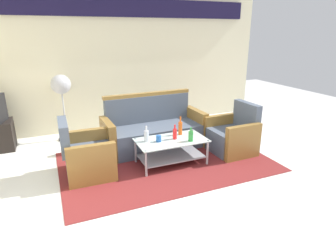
{
  "coord_description": "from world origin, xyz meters",
  "views": [
    {
      "loc": [
        -1.51,
        -3.0,
        2.03
      ],
      "look_at": [
        0.11,
        0.79,
        0.65
      ],
      "focal_mm": 30.48,
      "sensor_mm": 36.0,
      "label": 1
    }
  ],
  "objects_px": {
    "armchair_left": "(87,157)",
    "bottle_clear": "(146,136)",
    "coffee_table": "(171,148)",
    "pedestal_fan": "(61,88)",
    "cup": "(159,139)",
    "bottle_green": "(191,136)",
    "bottle_red": "(175,134)",
    "couch": "(154,131)",
    "bottle_orange": "(180,128)",
    "armchair_right": "(232,136)"
  },
  "relations": [
    {
      "from": "coffee_table",
      "to": "pedestal_fan",
      "type": "distance_m",
      "value": 2.42
    },
    {
      "from": "bottle_red",
      "to": "bottle_green",
      "type": "bearing_deg",
      "value": -43.57
    },
    {
      "from": "bottle_clear",
      "to": "cup",
      "type": "xyz_separation_m",
      "value": [
        0.17,
        -0.08,
        -0.04
      ]
    },
    {
      "from": "armchair_right",
      "to": "bottle_red",
      "type": "bearing_deg",
      "value": 88.94
    },
    {
      "from": "armchair_left",
      "to": "bottle_orange",
      "type": "bearing_deg",
      "value": 91.85
    },
    {
      "from": "couch",
      "to": "armchair_left",
      "type": "height_order",
      "value": "couch"
    },
    {
      "from": "coffee_table",
      "to": "cup",
      "type": "relative_size",
      "value": 11.0
    },
    {
      "from": "armchair_right",
      "to": "coffee_table",
      "type": "bearing_deg",
      "value": 89.38
    },
    {
      "from": "armchair_left",
      "to": "armchair_right",
      "type": "xyz_separation_m",
      "value": [
        2.46,
        -0.12,
        0.0
      ]
    },
    {
      "from": "bottle_orange",
      "to": "pedestal_fan",
      "type": "distance_m",
      "value": 2.39
    },
    {
      "from": "armchair_right",
      "to": "coffee_table",
      "type": "xyz_separation_m",
      "value": [
        -1.17,
        -0.02,
        -0.02
      ]
    },
    {
      "from": "bottle_clear",
      "to": "pedestal_fan",
      "type": "bearing_deg",
      "value": 122.05
    },
    {
      "from": "bottle_green",
      "to": "bottle_orange",
      "type": "bearing_deg",
      "value": 93.84
    },
    {
      "from": "armchair_left",
      "to": "bottle_clear",
      "type": "bearing_deg",
      "value": 87.57
    },
    {
      "from": "couch",
      "to": "pedestal_fan",
      "type": "bearing_deg",
      "value": -38.33
    },
    {
      "from": "armchair_left",
      "to": "bottle_red",
      "type": "distance_m",
      "value": 1.37
    },
    {
      "from": "armchair_left",
      "to": "bottle_red",
      "type": "relative_size",
      "value": 3.61
    },
    {
      "from": "bottle_green",
      "to": "bottle_clear",
      "type": "height_order",
      "value": "bottle_clear"
    },
    {
      "from": "couch",
      "to": "bottle_red",
      "type": "height_order",
      "value": "couch"
    },
    {
      "from": "bottle_orange",
      "to": "cup",
      "type": "xyz_separation_m",
      "value": [
        -0.44,
        -0.16,
        -0.07
      ]
    },
    {
      "from": "couch",
      "to": "bottle_clear",
      "type": "height_order",
      "value": "couch"
    },
    {
      "from": "bottle_green",
      "to": "cup",
      "type": "bearing_deg",
      "value": 159.75
    },
    {
      "from": "bottle_green",
      "to": "bottle_orange",
      "type": "xyz_separation_m",
      "value": [
        -0.02,
        0.33,
        0.03
      ]
    },
    {
      "from": "armchair_right",
      "to": "bottle_green",
      "type": "xyz_separation_m",
      "value": [
        -0.92,
        -0.19,
        0.21
      ]
    },
    {
      "from": "armchair_right",
      "to": "bottle_orange",
      "type": "relative_size",
      "value": 2.79
    },
    {
      "from": "coffee_table",
      "to": "bottle_green",
      "type": "xyz_separation_m",
      "value": [
        0.25,
        -0.17,
        0.22
      ]
    },
    {
      "from": "bottle_clear",
      "to": "pedestal_fan",
      "type": "xyz_separation_m",
      "value": [
        -1.07,
        1.71,
        0.51
      ]
    },
    {
      "from": "armchair_right",
      "to": "cup",
      "type": "xyz_separation_m",
      "value": [
        -1.39,
        -0.02,
        0.17
      ]
    },
    {
      "from": "couch",
      "to": "coffee_table",
      "type": "xyz_separation_m",
      "value": [
        0.02,
        -0.74,
        -0.04
      ]
    },
    {
      "from": "couch",
      "to": "coffee_table",
      "type": "bearing_deg",
      "value": 89.79
    },
    {
      "from": "coffee_table",
      "to": "bottle_clear",
      "type": "distance_m",
      "value": 0.45
    },
    {
      "from": "bottle_green",
      "to": "pedestal_fan",
      "type": "xyz_separation_m",
      "value": [
        -1.7,
        1.96,
        0.52
      ]
    },
    {
      "from": "armchair_left",
      "to": "pedestal_fan",
      "type": "xyz_separation_m",
      "value": [
        -0.16,
        1.65,
        0.73
      ]
    },
    {
      "from": "bottle_green",
      "to": "bottle_clear",
      "type": "relative_size",
      "value": 0.89
    },
    {
      "from": "couch",
      "to": "pedestal_fan",
      "type": "xyz_separation_m",
      "value": [
        -1.43,
        1.06,
        0.7
      ]
    },
    {
      "from": "bottle_red",
      "to": "bottle_clear",
      "type": "relative_size",
      "value": 0.94
    },
    {
      "from": "coffee_table",
      "to": "bottle_clear",
      "type": "height_order",
      "value": "bottle_clear"
    },
    {
      "from": "bottle_green",
      "to": "cup",
      "type": "xyz_separation_m",
      "value": [
        -0.46,
        0.17,
        -0.03
      ]
    },
    {
      "from": "bottle_red",
      "to": "pedestal_fan",
      "type": "xyz_separation_m",
      "value": [
        -1.51,
        1.78,
        0.51
      ]
    },
    {
      "from": "bottle_clear",
      "to": "pedestal_fan",
      "type": "distance_m",
      "value": 2.08
    },
    {
      "from": "armchair_right",
      "to": "coffee_table",
      "type": "relative_size",
      "value": 0.77
    },
    {
      "from": "bottle_green",
      "to": "armchair_right",
      "type": "bearing_deg",
      "value": 11.67
    },
    {
      "from": "coffee_table",
      "to": "cup",
      "type": "xyz_separation_m",
      "value": [
        -0.21,
        0.0,
        0.19
      ]
    },
    {
      "from": "bottle_red",
      "to": "bottle_clear",
      "type": "bearing_deg",
      "value": 170.21
    },
    {
      "from": "bottle_red",
      "to": "bottle_orange",
      "type": "height_order",
      "value": "bottle_orange"
    },
    {
      "from": "armchair_left",
      "to": "bottle_red",
      "type": "bearing_deg",
      "value": 85.55
    },
    {
      "from": "bottle_red",
      "to": "cup",
      "type": "distance_m",
      "value": 0.28
    },
    {
      "from": "couch",
      "to": "armchair_left",
      "type": "bearing_deg",
      "value": 23.31
    },
    {
      "from": "couch",
      "to": "pedestal_fan",
      "type": "relative_size",
      "value": 1.44
    },
    {
      "from": "armchair_right",
      "to": "bottle_clear",
      "type": "distance_m",
      "value": 1.57
    }
  ]
}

